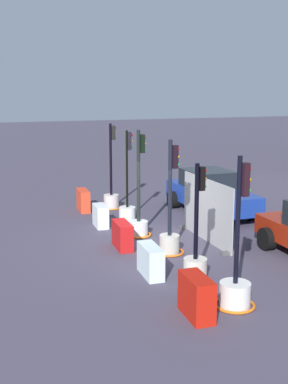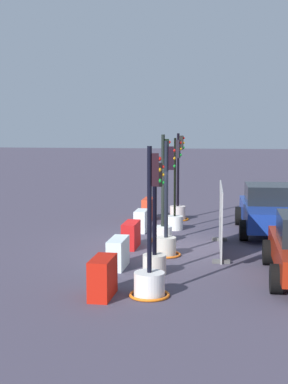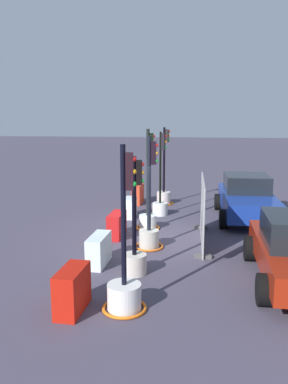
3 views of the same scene
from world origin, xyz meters
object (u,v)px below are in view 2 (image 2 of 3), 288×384
at_px(traffic_light_4, 155,251).
at_px(construction_barrier_3, 118,253).
at_px(traffic_light_5, 150,274).
at_px(traffic_light_2, 163,223).
at_px(construction_barrier_2, 131,235).
at_px(car_blue_estate, 270,209).
at_px(traffic_light_0, 178,206).
at_px(construction_barrier_0, 148,209).
at_px(traffic_light_3, 166,235).
at_px(construction_barrier_4, 103,278).
at_px(construction_barrier_1, 141,221).
at_px(traffic_light_1, 175,213).

xyz_separation_m(traffic_light_4, construction_barrier_3, (-0.52, -1.05, -0.19)).
relative_size(traffic_light_4, traffic_light_5, 0.88).
xyz_separation_m(traffic_light_2, traffic_light_4, (4.08, 0.12, 0.00)).
bearing_deg(construction_barrier_2, car_blue_estate, 123.54).
relative_size(traffic_light_0, construction_barrier_0, 3.01).
xyz_separation_m(traffic_light_4, car_blue_estate, (-6.02, 3.53, 0.22)).
distance_m(traffic_light_2, construction_barrier_0, 4.17).
bearing_deg(traffic_light_4, construction_barrier_3, -116.20).
relative_size(traffic_light_0, traffic_light_2, 0.98).
distance_m(construction_barrier_2, construction_barrier_3, 2.48).
relative_size(traffic_light_0, car_blue_estate, 0.75).
bearing_deg(traffic_light_3, construction_barrier_3, -37.76).
distance_m(traffic_light_4, construction_barrier_0, 8.22).
bearing_deg(traffic_light_4, traffic_light_0, 179.00).
distance_m(construction_barrier_4, car_blue_estate, 9.30).
bearing_deg(construction_barrier_4, construction_barrier_3, -178.59).
bearing_deg(construction_barrier_3, traffic_light_5, 24.71).
distance_m(traffic_light_2, construction_barrier_2, 1.44).
xyz_separation_m(construction_barrier_0, construction_barrier_1, (2.54, 0.03, -0.04)).
distance_m(construction_barrier_0, construction_barrier_1, 2.54).
height_order(construction_barrier_0, construction_barrier_1, construction_barrier_0).
distance_m(traffic_light_0, construction_barrier_1, 2.84).
relative_size(traffic_light_0, traffic_light_3, 1.02).
relative_size(traffic_light_2, construction_barrier_2, 3.06).
xyz_separation_m(construction_barrier_1, construction_barrier_3, (5.09, -0.03, 0.02)).
distance_m(traffic_light_4, construction_barrier_3, 1.19).
height_order(traffic_light_1, construction_barrier_3, traffic_light_1).
xyz_separation_m(traffic_light_4, traffic_light_5, (1.91, 0.07, -0.07)).
relative_size(traffic_light_2, construction_barrier_0, 3.07).
bearing_deg(car_blue_estate, traffic_light_5, -23.58).
height_order(traffic_light_3, construction_barrier_1, traffic_light_3).
xyz_separation_m(traffic_light_5, construction_barrier_4, (0.18, -1.06, -0.07)).
relative_size(traffic_light_0, traffic_light_1, 1.03).
bearing_deg(traffic_light_5, car_blue_estate, 156.42).
bearing_deg(traffic_light_2, traffic_light_1, 172.39).
xyz_separation_m(traffic_light_1, traffic_light_3, (4.06, -0.01, -0.01)).
distance_m(traffic_light_3, construction_barrier_2, 1.52).
bearing_deg(car_blue_estate, traffic_light_1, -91.71).
bearing_deg(traffic_light_5, construction_barrier_4, -80.25).
distance_m(traffic_light_5, construction_barrier_0, 10.12).
height_order(construction_barrier_1, construction_barrier_4, construction_barrier_4).
relative_size(traffic_light_4, construction_barrier_2, 2.62).
bearing_deg(construction_barrier_1, construction_barrier_0, -179.43).
height_order(traffic_light_5, construction_barrier_0, traffic_light_5).
bearing_deg(traffic_light_2, traffic_light_5, 1.79).
height_order(construction_barrier_0, construction_barrier_4, construction_barrier_4).
bearing_deg(traffic_light_3, traffic_light_4, -4.00).
bearing_deg(traffic_light_0, construction_barrier_0, -87.39).
bearing_deg(traffic_light_3, construction_barrier_2, -128.21).
xyz_separation_m(traffic_light_0, traffic_light_5, (10.12, -0.08, -0.03)).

